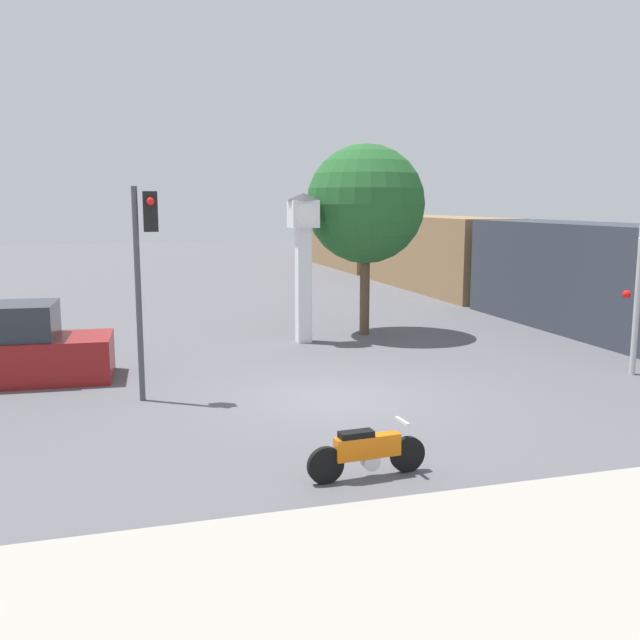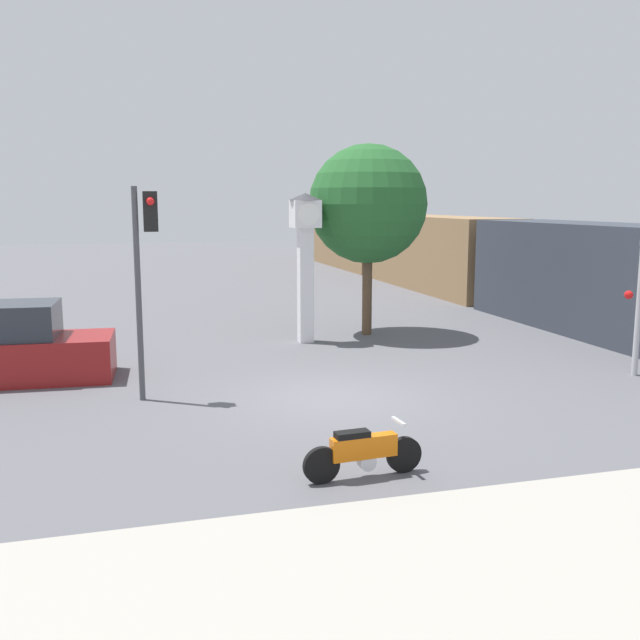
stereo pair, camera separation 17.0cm
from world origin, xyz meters
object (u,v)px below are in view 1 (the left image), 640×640
at_px(motorcycle, 367,452).
at_px(street_tree, 366,204).
at_px(clock_tower, 303,245).
at_px(parked_car, 13,349).
at_px(railroad_crossing_signal, 638,294).
at_px(traffic_light, 144,255).
at_px(freight_train, 431,252).

distance_m(motorcycle, street_tree, 12.24).
relative_size(clock_tower, parked_car, 1.00).
height_order(clock_tower, railroad_crossing_signal, clock_tower).
bearing_deg(parked_car, traffic_light, -36.73).
distance_m(traffic_light, parked_car, 4.39).
xyz_separation_m(motorcycle, freight_train, (11.01, 21.44, 1.30)).
bearing_deg(railroad_crossing_signal, street_tree, 122.82).
bearing_deg(street_tree, freight_train, 55.79).
relative_size(motorcycle, street_tree, 0.33).
bearing_deg(traffic_light, railroad_crossing_signal, -4.91).
bearing_deg(traffic_light, parked_car, 139.57).
distance_m(street_tree, parked_car, 10.74).
bearing_deg(motorcycle, railroad_crossing_signal, 23.38).
bearing_deg(parked_car, clock_tower, 23.19).
xyz_separation_m(motorcycle, parked_car, (-5.75, 7.69, 0.35)).
height_order(traffic_light, parked_car, traffic_light).
xyz_separation_m(clock_tower, parked_car, (-7.55, -2.67, -2.09)).
height_order(railroad_crossing_signal, parked_car, railroad_crossing_signal).
distance_m(traffic_light, railroad_crossing_signal, 11.25).
distance_m(motorcycle, clock_tower, 10.79).
bearing_deg(freight_train, parked_car, -140.63).
distance_m(railroad_crossing_signal, street_tree, 8.28).
bearing_deg(freight_train, traffic_light, -130.61).
bearing_deg(street_tree, clock_tower, -162.56).
xyz_separation_m(railroad_crossing_signal, parked_car, (-14.03, 3.40, -1.18)).
height_order(freight_train, railroad_crossing_signal, railroad_crossing_signal).
bearing_deg(freight_train, railroad_crossing_signal, -99.04).
height_order(motorcycle, traffic_light, traffic_light).
bearing_deg(motorcycle, traffic_light, 114.83).
xyz_separation_m(motorcycle, railroad_crossing_signal, (8.28, 4.28, 1.53)).
relative_size(freight_train, street_tree, 6.42).
xyz_separation_m(traffic_light, railroad_crossing_signal, (11.16, -0.96, -1.07)).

